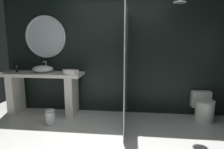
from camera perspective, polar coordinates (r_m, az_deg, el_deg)
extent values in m
cube|color=black|center=(4.17, 0.83, 6.51)|extent=(4.80, 0.10, 2.60)
cube|color=silver|center=(4.31, -19.71, 0.11)|extent=(1.69, 0.53, 0.06)
cube|color=silver|center=(4.70, -26.23, -5.09)|extent=(0.15, 0.45, 0.83)
cube|color=silver|center=(4.17, -11.60, -6.07)|extent=(0.15, 0.45, 0.83)
ellipsoid|color=white|center=(4.31, -19.55, 1.52)|extent=(0.43, 0.35, 0.15)
cylinder|color=silver|center=(4.45, -18.67, 2.33)|extent=(0.02, 0.02, 0.22)
cylinder|color=silver|center=(4.38, -19.12, 3.54)|extent=(0.02, 0.13, 0.02)
cylinder|color=silver|center=(4.09, -13.78, 0.95)|extent=(0.08, 0.08, 0.08)
cylinder|color=black|center=(4.56, -26.03, 1.28)|extent=(0.05, 0.05, 0.11)
cylinder|color=silver|center=(4.55, -26.09, 2.11)|extent=(0.03, 0.03, 0.02)
torus|color=silver|center=(4.47, -18.89, 10.38)|extent=(0.90, 0.04, 0.90)
cylinder|color=#B2BCC1|center=(4.48, -18.84, 10.38)|extent=(0.83, 0.01, 0.83)
cube|color=silver|center=(3.47, 4.14, 1.67)|extent=(0.02, 1.32, 2.11)
cylinder|color=silver|center=(3.81, 19.15, 19.28)|extent=(0.22, 0.22, 0.02)
cylinder|color=white|center=(4.23, 25.35, -9.66)|extent=(0.35, 0.35, 0.40)
ellipsoid|color=white|center=(4.16, 25.56, -6.91)|extent=(0.36, 0.40, 0.02)
cube|color=white|center=(4.42, 24.42, -6.48)|extent=(0.37, 0.18, 0.34)
cylinder|color=silver|center=(3.91, -17.58, -11.99)|extent=(0.18, 0.18, 0.25)
ellipsoid|color=silver|center=(3.86, -17.70, -9.97)|extent=(0.18, 0.18, 0.06)
cube|color=white|center=(3.89, -11.77, 0.61)|extent=(0.27, 0.22, 0.09)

